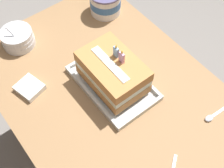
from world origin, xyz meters
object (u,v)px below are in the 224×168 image
foil_tray (113,83)px  ice_cream_tub (105,2)px  serving_spoon_near_tray (214,115)px  napkin_pile (30,88)px  bowl_stack (18,38)px  birthday_cake (113,72)px

foil_tray → ice_cream_tub: ice_cream_tub is taller
serving_spoon_near_tray → napkin_pile: size_ratio=1.44×
bowl_stack → ice_cream_tub: (0.07, 0.39, 0.02)m
bowl_stack → serving_spoon_near_tray: size_ratio=0.84×
birthday_cake → bowl_stack: size_ratio=1.82×
birthday_cake → napkin_pile: size_ratio=2.21×
napkin_pile → foil_tray: bearing=56.1°
foil_tray → serving_spoon_near_tray: size_ratio=2.10×
birthday_cake → serving_spoon_near_tray: 0.38m
serving_spoon_near_tray → foil_tray: bearing=-148.2°
ice_cream_tub → napkin_pile: (0.16, -0.47, -0.04)m
foil_tray → birthday_cake: 0.07m
birthday_cake → napkin_pile: (-0.17, -0.25, -0.07)m
birthday_cake → ice_cream_tub: bearing=146.7°
bowl_stack → serving_spoon_near_tray: (0.71, 0.38, -0.03)m
ice_cream_tub → serving_spoon_near_tray: bearing=-1.5°
napkin_pile → bowl_stack: bearing=161.1°
birthday_cake → napkin_pile: birthday_cake is taller
foil_tray → ice_cream_tub: bearing=146.7°
foil_tray → bowl_stack: bearing=-155.6°
bowl_stack → serving_spoon_near_tray: 0.81m
ice_cream_tub → serving_spoon_near_tray: (0.65, -0.02, -0.05)m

